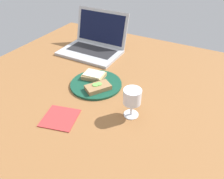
% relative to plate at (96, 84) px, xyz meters
% --- Properties ---
extents(wooden_table, '(1.40, 1.40, 0.03)m').
position_rel_plate_xyz_m(wooden_table, '(0.04, -0.03, -0.02)').
color(wooden_table, brown).
rests_on(wooden_table, ground).
extents(plate, '(0.25, 0.25, 0.01)m').
position_rel_plate_xyz_m(plate, '(0.00, 0.00, 0.00)').
color(plate, '#144733').
rests_on(plate, wooden_table).
extents(sandwich_with_cucumber, '(0.12, 0.13, 0.02)m').
position_rel_plate_xyz_m(sandwich_with_cucumber, '(0.04, -0.04, 0.02)').
color(sandwich_with_cucumber, '#937047').
rests_on(sandwich_with_cucumber, plate).
extents(sandwich_with_cheese, '(0.12, 0.10, 0.03)m').
position_rel_plate_xyz_m(sandwich_with_cheese, '(-0.04, 0.04, 0.02)').
color(sandwich_with_cheese, '#A88456').
rests_on(sandwich_with_cheese, plate).
extents(wine_glass, '(0.07, 0.07, 0.12)m').
position_rel_plate_xyz_m(wine_glass, '(0.24, -0.11, 0.08)').
color(wine_glass, white).
rests_on(wine_glass, wooden_table).
extents(laptop, '(0.36, 0.29, 0.22)m').
position_rel_plate_xyz_m(laptop, '(-0.21, 0.31, 0.04)').
color(laptop, '#ADAFB5').
rests_on(laptop, wooden_table).
extents(napkin, '(0.16, 0.16, 0.00)m').
position_rel_plate_xyz_m(napkin, '(-0.00, -0.27, -0.00)').
color(napkin, '#B23333').
rests_on(napkin, wooden_table).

